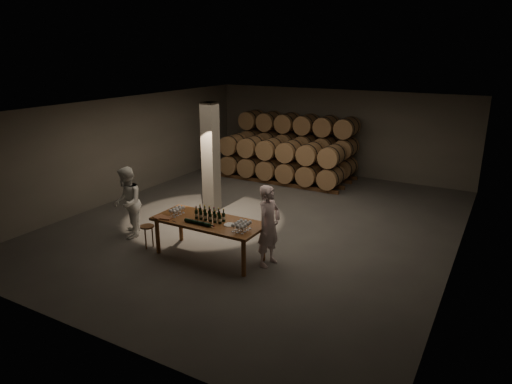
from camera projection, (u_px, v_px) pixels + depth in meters
The scene contains 15 objects.
room at pixel (211, 158), 13.24m from camera, with size 12.00×12.00×12.00m.
tasting_table at pixel (209, 225), 10.40m from camera, with size 2.60×1.10×0.90m.
barrel_stack_back at pixel (296, 143), 17.31m from camera, with size 4.70×0.95×2.31m.
barrel_stack_front at pixel (280, 160), 16.25m from camera, with size 4.70×0.95×1.57m.
bottle_cluster at pixel (210, 216), 10.36m from camera, with size 0.73×0.23×0.30m.
lying_bottles at pixel (198, 223), 10.12m from camera, with size 0.79×0.09×0.09m.
glass_cluster_left at pixel (177, 209), 10.69m from camera, with size 0.20×0.42×0.18m.
glass_cluster_right at pixel (242, 224), 9.78m from camera, with size 0.31×0.42×0.19m.
plate at pixel (230, 225), 10.09m from camera, with size 0.26×0.26×0.01m, color white.
notebook_near at pixel (166, 218), 10.47m from camera, with size 0.24×0.19×0.03m, color #9B5A38.
notebook_corner at pixel (160, 217), 10.55m from camera, with size 0.21×0.27×0.02m, color #9B5A38.
pen at pixel (174, 221), 10.29m from camera, with size 0.01×0.01×0.14m, color black.
stool at pixel (147, 230), 11.00m from camera, with size 0.33×0.33×0.56m.
person_man at pixel (269, 226), 9.99m from camera, with size 0.67×0.44×1.84m, color #F5D4D8.
person_woman at pixel (127, 203), 11.53m from camera, with size 0.89×0.69×1.83m, color white.
Camera 1 is at (5.71, -10.41, 4.64)m, focal length 32.00 mm.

